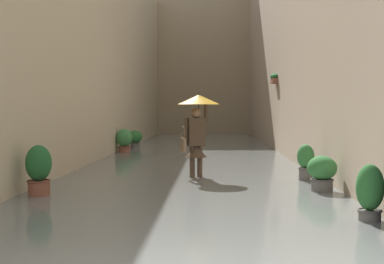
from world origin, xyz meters
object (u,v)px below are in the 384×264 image
object	(u,v)px
potted_plant_mid_right	(124,140)
potted_plant_near_left	(306,163)
potted_plant_near_right	(39,172)
potted_plant_far_left	(370,195)
person_wading	(197,120)
potted_plant_mid_left	(322,174)
potted_plant_far_right	(135,139)

from	to	relation	value
potted_plant_mid_right	potted_plant_near_left	bearing A→B (deg)	125.44
potted_plant_near_left	potted_plant_near_right	size ratio (longest dim) A/B	0.88
potted_plant_far_left	potted_plant_near_right	xyz separation A→B (m)	(5.30, -1.91, 0.07)
person_wading	potted_plant_far_left	distance (m)	5.27
potted_plant_mid_left	potted_plant_near_right	size ratio (longest dim) A/B	0.77
potted_plant_mid_right	potted_plant_far_right	xyz separation A→B (m)	(-0.07, -2.25, -0.08)
person_wading	potted_plant_near_left	distance (m)	2.60
potted_plant_near_left	potted_plant_near_right	xyz separation A→B (m)	(5.16, 2.21, 0.05)
potted_plant_far_left	potted_plant_near_right	bearing A→B (deg)	-19.86
potted_plant_mid_left	potted_plant_far_right	world-z (taller)	potted_plant_far_right
potted_plant_near_left	potted_plant_far_right	distance (m)	10.96
person_wading	potted_plant_far_left	xyz separation A→B (m)	(-2.52, 4.53, -0.95)
potted_plant_mid_left	potted_plant_near_left	xyz separation A→B (m)	(0.03, -1.53, 0.06)
potted_plant_mid_left	potted_plant_mid_right	distance (m)	10.38
potted_plant_mid_left	potted_plant_far_left	world-z (taller)	potted_plant_far_left
person_wading	potted_plant_mid_left	distance (m)	3.25
potted_plant_near_left	potted_plant_far_right	size ratio (longest dim) A/B	1.10
person_wading	potted_plant_mid_left	xyz separation A→B (m)	(-2.42, 1.94, -0.99)
potted_plant_near_left	potted_plant_mid_right	world-z (taller)	potted_plant_mid_right
potted_plant_mid_left	potted_plant_far_right	size ratio (longest dim) A/B	0.96
potted_plant_mid_right	potted_plant_far_left	size ratio (longest dim) A/B	1.06
potted_plant_far_right	potted_plant_near_right	size ratio (longest dim) A/B	0.80
potted_plant_mid_left	potted_plant_near_left	bearing A→B (deg)	-88.88
potted_plant_mid_left	potted_plant_near_right	xyz separation A→B (m)	(5.19, 0.68, 0.10)
person_wading	potted_plant_near_left	xyz separation A→B (m)	(-2.39, 0.41, -0.93)
potted_plant_far_right	potted_plant_mid_right	bearing A→B (deg)	88.26
potted_plant_far_right	person_wading	bearing A→B (deg)	106.92
potted_plant_far_left	potted_plant_near_left	bearing A→B (deg)	-88.17
potted_plant_mid_left	potted_plant_near_left	distance (m)	1.53
potted_plant_mid_right	potted_plant_far_right	world-z (taller)	potted_plant_mid_right
potted_plant_near_left	potted_plant_far_left	bearing A→B (deg)	91.83
person_wading	potted_plant_near_left	size ratio (longest dim) A/B	2.28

